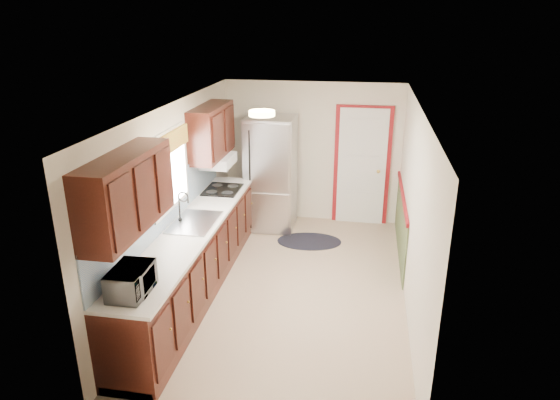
% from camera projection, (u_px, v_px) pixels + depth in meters
% --- Properties ---
extents(room_shell, '(3.20, 5.20, 2.52)m').
position_uv_depth(room_shell, '(290.00, 204.00, 6.22)').
color(room_shell, tan).
rests_on(room_shell, ground).
extents(kitchen_run, '(0.63, 4.00, 2.20)m').
position_uv_depth(kitchen_run, '(189.00, 235.00, 6.29)').
color(kitchen_run, black).
rests_on(kitchen_run, ground).
extents(back_wall_trim, '(1.12, 2.30, 2.08)m').
position_uv_depth(back_wall_trim, '(370.00, 178.00, 8.21)').
color(back_wall_trim, maroon).
rests_on(back_wall_trim, ground).
extents(ceiling_fixture, '(0.30, 0.30, 0.06)m').
position_uv_depth(ceiling_fixture, '(262.00, 113.00, 5.68)').
color(ceiling_fixture, '#FFD88C').
rests_on(ceiling_fixture, room_shell).
extents(microwave, '(0.29, 0.50, 0.33)m').
position_uv_depth(microwave, '(131.00, 278.00, 4.65)').
color(microwave, white).
rests_on(microwave, kitchen_run).
extents(refrigerator, '(0.79, 0.79, 1.89)m').
position_uv_depth(refrigerator, '(271.00, 173.00, 8.27)').
color(refrigerator, '#B7B7BC').
rests_on(refrigerator, ground).
extents(rug, '(1.09, 0.77, 0.01)m').
position_uv_depth(rug, '(309.00, 241.00, 7.99)').
color(rug, black).
rests_on(rug, ground).
extents(cooktop, '(0.51, 0.61, 0.02)m').
position_uv_depth(cooktop, '(222.00, 190.00, 7.49)').
color(cooktop, black).
rests_on(cooktop, kitchen_run).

